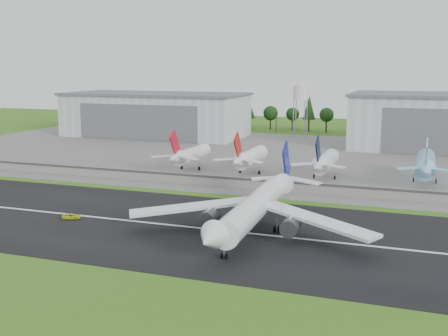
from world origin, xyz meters
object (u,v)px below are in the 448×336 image
at_px(parked_jet_red_b, 248,158).
at_px(parked_jet_navy, 324,162).
at_px(parked_jet_red_a, 189,155).
at_px(main_airliner, 253,214).
at_px(parked_jet_skyblue, 426,165).
at_px(ground_vehicle, 72,216).

bearing_deg(parked_jet_red_b, parked_jet_navy, -0.00).
relative_size(parked_jet_red_a, parked_jet_red_b, 1.00).
relative_size(parked_jet_red_b, parked_jet_navy, 1.00).
bearing_deg(parked_jet_red_a, parked_jet_red_b, 0.08).
bearing_deg(main_airliner, parked_jet_skyblue, -118.84).
relative_size(parked_jet_red_a, parked_jet_navy, 1.00).
relative_size(main_airliner, ground_vehicle, 12.69).
distance_m(parked_jet_red_b, parked_jet_skyblue, 58.42).
distance_m(parked_jet_navy, parked_jet_skyblue, 32.26).
bearing_deg(ground_vehicle, parked_jet_navy, -58.85).
bearing_deg(main_airliner, parked_jet_red_a, -58.43).
distance_m(main_airliner, parked_jet_navy, 67.11).
distance_m(main_airliner, parked_jet_red_a, 80.59).
height_order(ground_vehicle, parked_jet_red_a, parked_jet_red_a).
relative_size(main_airliner, parked_jet_red_a, 1.89).
height_order(ground_vehicle, parked_jet_red_b, parked_jet_red_b).
relative_size(parked_jet_red_b, parked_jet_skyblue, 0.84).
bearing_deg(parked_jet_red_a, ground_vehicle, -91.24).
distance_m(main_airliner, ground_vehicle, 46.66).
bearing_deg(parked_jet_skyblue, main_airliner, -116.58).
bearing_deg(parked_jet_red_b, main_airliner, -71.69).
relative_size(ground_vehicle, parked_jet_navy, 0.15).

